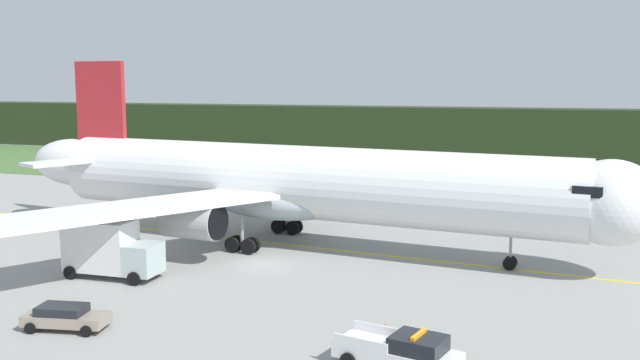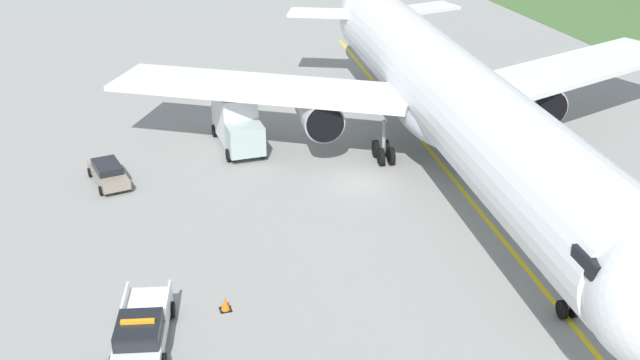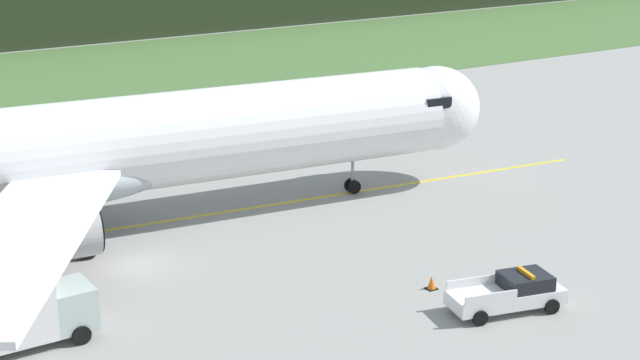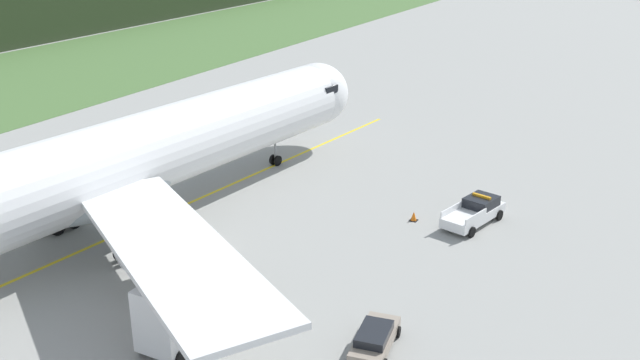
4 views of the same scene
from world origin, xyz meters
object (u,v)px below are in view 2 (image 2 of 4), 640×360
ops_pickup_truck (142,329)px  staff_car (108,173)px  apron_cone (225,304)px  catering_truck (236,120)px  airliner (453,100)px

ops_pickup_truck → staff_car: 17.87m
ops_pickup_truck → staff_car: bearing=-178.5°
staff_car → apron_cone: staff_car is taller
catering_truck → airliner: bearing=55.4°
catering_truck → staff_car: size_ratio=1.40×
staff_car → apron_cone: 16.77m
airliner → staff_car: airliner is taller
catering_truck → staff_car: catering_truck is taller
ops_pickup_truck → catering_truck: bearing=158.2°
ops_pickup_truck → staff_car: (-17.86, -0.47, -0.20)m
ops_pickup_truck → staff_car: size_ratio=1.30×
airliner → apron_cone: (11.36, -16.95, -4.63)m
airliner → staff_car: size_ratio=11.56×
ops_pickup_truck → catering_truck: 23.23m
airliner → staff_car: (-4.80, -21.41, -4.27)m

